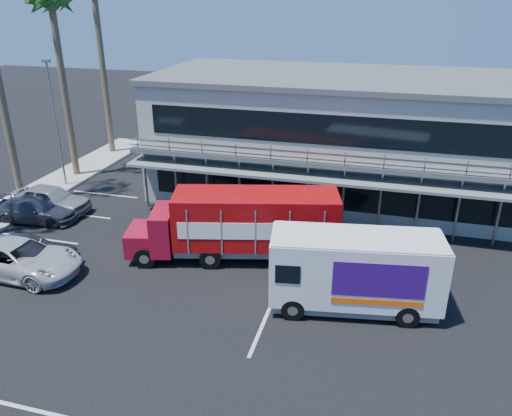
# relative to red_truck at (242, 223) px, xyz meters

# --- Properties ---
(ground) EXTENTS (120.00, 120.00, 0.00)m
(ground) POSITION_rel_red_truck_xyz_m (0.28, -4.84, -1.82)
(ground) COLOR black
(ground) RESTS_ON ground
(building) EXTENTS (22.40, 12.00, 7.30)m
(building) POSITION_rel_red_truck_xyz_m (3.28, 10.10, 1.84)
(building) COLOR gray
(building) RESTS_ON ground
(curb_strip) EXTENTS (3.00, 32.00, 0.16)m
(curb_strip) POSITION_rel_red_truck_xyz_m (-14.72, 1.16, -1.74)
(curb_strip) COLOR #A5A399
(curb_strip) RESTS_ON ground
(palm_e) EXTENTS (2.80, 2.80, 12.25)m
(palm_e) POSITION_rel_red_truck_xyz_m (-14.42, 8.16, 8.75)
(palm_e) COLOR brown
(palm_e) RESTS_ON ground
(light_pole_far) EXTENTS (0.50, 0.25, 8.09)m
(light_pole_far) POSITION_rel_red_truck_xyz_m (-13.92, 6.16, 2.68)
(light_pole_far) COLOR gray
(light_pole_far) RESTS_ON ground
(red_truck) EXTENTS (10.11, 4.55, 3.32)m
(red_truck) POSITION_rel_red_truck_xyz_m (0.00, 0.00, 0.00)
(red_truck) COLOR maroon
(red_truck) RESTS_ON ground
(white_van) EXTENTS (6.89, 3.27, 3.23)m
(white_van) POSITION_rel_red_truck_xyz_m (5.49, -2.84, -0.11)
(white_van) COLOR silver
(white_van) RESTS_ON ground
(parked_car_b) EXTENTS (4.68, 2.48, 1.47)m
(parked_car_b) POSITION_rel_red_truck_xyz_m (-9.22, -3.64, -1.09)
(parked_car_b) COLOR black
(parked_car_b) RESTS_ON ground
(parked_car_c) EXTENTS (5.69, 2.72, 1.57)m
(parked_car_c) POSITION_rel_red_truck_xyz_m (-9.22, -4.04, -1.04)
(parked_car_c) COLOR silver
(parked_car_c) RESTS_ON ground
(parked_car_d) EXTENTS (4.72, 2.32, 1.32)m
(parked_car_d) POSITION_rel_red_truck_xyz_m (-12.22, 1.03, -1.16)
(parked_car_d) COLOR #2F323F
(parked_car_d) RESTS_ON ground
(parked_car_e) EXTENTS (4.71, 2.00, 1.59)m
(parked_car_e) POSITION_rel_red_truck_xyz_m (-12.22, 2.36, -1.03)
(parked_car_e) COLOR gray
(parked_car_e) RESTS_ON ground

